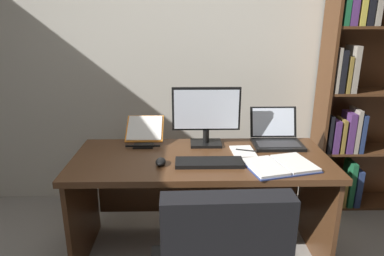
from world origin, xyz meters
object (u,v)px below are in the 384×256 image
(desk, at_px, (200,179))
(notepad, at_px, (243,152))
(bookshelf, at_px, (364,97))
(laptop, at_px, (276,137))
(reading_stand_with_book, at_px, (145,131))
(open_binder, at_px, (280,165))
(computer_mouse, at_px, (161,162))
(monitor, at_px, (206,116))
(pen, at_px, (246,150))
(keyboard, at_px, (209,163))

(desk, xyz_separation_m, notepad, (0.29, -0.00, 0.21))
(desk, distance_m, notepad, 0.35)
(bookshelf, distance_m, laptop, 0.95)
(reading_stand_with_book, relative_size, open_binder, 0.61)
(open_binder, bearing_deg, computer_mouse, 161.75)
(desk, distance_m, monitor, 0.44)
(open_binder, xyz_separation_m, pen, (-0.17, 0.25, 0.00))
(desk, bearing_deg, reading_stand_with_book, 151.45)
(keyboard, height_order, pen, keyboard)
(desk, distance_m, laptop, 0.63)
(keyboard, bearing_deg, monitor, 90.00)
(bookshelf, bearing_deg, monitor, -161.73)
(pen, bearing_deg, computer_mouse, -160.70)
(monitor, relative_size, pen, 3.41)
(desk, xyz_separation_m, reading_stand_with_book, (-0.40, 0.22, 0.28))
(notepad, bearing_deg, bookshelf, 28.67)
(desk, relative_size, keyboard, 3.99)
(computer_mouse, relative_size, pen, 0.74)
(open_binder, bearing_deg, desk, 137.79)
(monitor, bearing_deg, bookshelf, 18.27)
(desk, height_order, pen, pen)
(monitor, relative_size, keyboard, 1.14)
(desk, distance_m, bookshelf, 1.56)
(computer_mouse, bearing_deg, pen, 19.30)
(monitor, relative_size, open_binder, 1.03)
(monitor, distance_m, pen, 0.36)
(notepad, bearing_deg, pen, 0.00)
(notepad, xyz_separation_m, pen, (0.02, 0.00, 0.01))
(bookshelf, xyz_separation_m, laptop, (-0.82, -0.43, -0.19))
(open_binder, bearing_deg, pen, 109.46)
(desk, xyz_separation_m, computer_mouse, (-0.25, -0.20, 0.22))
(pen, bearing_deg, open_binder, -56.22)
(monitor, relative_size, computer_mouse, 4.60)
(monitor, distance_m, laptop, 0.53)
(bookshelf, xyz_separation_m, keyboard, (-1.33, -0.79, -0.23))
(keyboard, distance_m, computer_mouse, 0.30)
(computer_mouse, height_order, pen, computer_mouse)
(keyboard, xyz_separation_m, pen, (0.26, 0.20, 0.00))
(bookshelf, height_order, keyboard, bookshelf)
(reading_stand_with_book, bearing_deg, pen, -17.31)
(monitor, height_order, keyboard, monitor)
(desk, xyz_separation_m, monitor, (0.05, 0.15, 0.41))
(monitor, xyz_separation_m, reading_stand_with_book, (-0.44, 0.07, -0.13))
(desk, bearing_deg, pen, -0.67)
(monitor, bearing_deg, pen, -30.50)
(open_binder, bearing_deg, laptop, 64.94)
(desk, height_order, computer_mouse, computer_mouse)
(laptop, distance_m, open_binder, 0.42)
(desk, bearing_deg, keyboard, -77.27)
(laptop, xyz_separation_m, pen, (-0.24, -0.16, -0.04))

